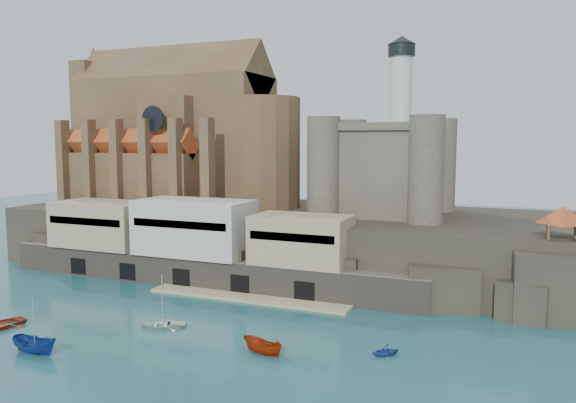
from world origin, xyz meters
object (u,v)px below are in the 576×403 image
(boat_2, at_px, (35,353))
(pavilion, at_px, (563,217))
(castle_keep, at_px, (385,164))
(church, at_px, (181,141))

(boat_2, bearing_deg, pavilion, -55.07)
(pavilion, distance_m, boat_2, 63.49)
(castle_keep, xyz_separation_m, pavilion, (25.92, -15.08, -5.59))
(church, distance_m, castle_keep, 40.39)
(boat_2, bearing_deg, church, 17.02)
(castle_keep, xyz_separation_m, boat_2, (-25.69, -49.79, -18.31))
(castle_keep, bearing_deg, church, 178.89)
(boat_2, bearing_deg, castle_keep, -26.29)
(castle_keep, relative_size, boat_2, 5.13)
(church, height_order, castle_keep, church)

